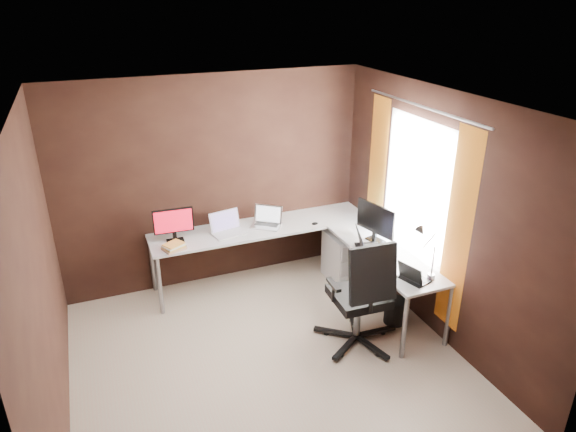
{
  "coord_description": "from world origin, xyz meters",
  "views": [
    {
      "loc": [
        -1.32,
        -3.75,
        3.32
      ],
      "look_at": [
        0.59,
        0.95,
        1.07
      ],
      "focal_mm": 32.0,
      "sensor_mm": 36.0,
      "label": 1
    }
  ],
  "objects_px": {
    "monitor_left": "(173,223)",
    "office_chair": "(360,313)",
    "wastebasket": "(395,311)",
    "book_stack": "(174,247)",
    "monitor_right": "(376,221)",
    "desk_lamp": "(425,246)",
    "laptop_black_small": "(413,277)",
    "laptop_black_big": "(366,247)",
    "laptop_white": "(227,228)",
    "laptop_silver": "(267,221)",
    "drawer_pedestal": "(345,257)"
  },
  "relations": [
    {
      "from": "desk_lamp",
      "to": "wastebasket",
      "type": "height_order",
      "value": "desk_lamp"
    },
    {
      "from": "laptop_white",
      "to": "office_chair",
      "type": "relative_size",
      "value": 0.34
    },
    {
      "from": "drawer_pedestal",
      "to": "wastebasket",
      "type": "xyz_separation_m",
      "value": [
        0.07,
        -1.03,
        -0.16
      ]
    },
    {
      "from": "laptop_black_small",
      "to": "office_chair",
      "type": "bearing_deg",
      "value": 52.34
    },
    {
      "from": "laptop_black_big",
      "to": "desk_lamp",
      "type": "xyz_separation_m",
      "value": [
        0.23,
        -0.68,
        0.29
      ]
    },
    {
      "from": "monitor_left",
      "to": "office_chair",
      "type": "distance_m",
      "value": 2.25
    },
    {
      "from": "desk_lamp",
      "to": "book_stack",
      "type": "bearing_deg",
      "value": 156.25
    },
    {
      "from": "monitor_right",
      "to": "laptop_white",
      "type": "distance_m",
      "value": 1.7
    },
    {
      "from": "laptop_white",
      "to": "monitor_left",
      "type": "bearing_deg",
      "value": 167.65
    },
    {
      "from": "laptop_black_big",
      "to": "monitor_right",
      "type": "bearing_deg",
      "value": -29.86
    },
    {
      "from": "laptop_white",
      "to": "office_chair",
      "type": "bearing_deg",
      "value": -70.27
    },
    {
      "from": "monitor_left",
      "to": "book_stack",
      "type": "distance_m",
      "value": 0.28
    },
    {
      "from": "monitor_left",
      "to": "laptop_white",
      "type": "distance_m",
      "value": 0.63
    },
    {
      "from": "laptop_silver",
      "to": "laptop_black_small",
      "type": "height_order",
      "value": "laptop_silver"
    },
    {
      "from": "laptop_white",
      "to": "laptop_silver",
      "type": "distance_m",
      "value": 0.49
    },
    {
      "from": "monitor_right",
      "to": "monitor_left",
      "type": "bearing_deg",
      "value": 52.53
    },
    {
      "from": "laptop_white",
      "to": "wastebasket",
      "type": "relative_size",
      "value": 1.5
    },
    {
      "from": "drawer_pedestal",
      "to": "monitor_right",
      "type": "xyz_separation_m",
      "value": [
        0.08,
        -0.49,
        0.68
      ]
    },
    {
      "from": "monitor_right",
      "to": "desk_lamp",
      "type": "height_order",
      "value": "desk_lamp"
    },
    {
      "from": "drawer_pedestal",
      "to": "laptop_black_big",
      "type": "distance_m",
      "value": 0.84
    },
    {
      "from": "drawer_pedestal",
      "to": "office_chair",
      "type": "relative_size",
      "value": 0.5
    },
    {
      "from": "monitor_right",
      "to": "book_stack",
      "type": "distance_m",
      "value": 2.23
    },
    {
      "from": "monitor_right",
      "to": "laptop_black_small",
      "type": "height_order",
      "value": "monitor_right"
    },
    {
      "from": "laptop_black_big",
      "to": "wastebasket",
      "type": "xyz_separation_m",
      "value": [
        0.2,
        -0.36,
        -0.65
      ]
    },
    {
      "from": "laptop_silver",
      "to": "laptop_black_small",
      "type": "relative_size",
      "value": 1.28
    },
    {
      "from": "monitor_left",
      "to": "desk_lamp",
      "type": "bearing_deg",
      "value": -35.72
    },
    {
      "from": "drawer_pedestal",
      "to": "monitor_left",
      "type": "xyz_separation_m",
      "value": [
        -1.99,
        0.36,
        0.65
      ]
    },
    {
      "from": "monitor_left",
      "to": "laptop_white",
      "type": "bearing_deg",
      "value": 2.17
    },
    {
      "from": "monitor_left",
      "to": "wastebasket",
      "type": "relative_size",
      "value": 1.62
    },
    {
      "from": "monitor_right",
      "to": "laptop_black_big",
      "type": "distance_m",
      "value": 0.34
    },
    {
      "from": "drawer_pedestal",
      "to": "monitor_left",
      "type": "height_order",
      "value": "monitor_left"
    },
    {
      "from": "book_stack",
      "to": "office_chair",
      "type": "height_order",
      "value": "office_chair"
    },
    {
      "from": "wastebasket",
      "to": "book_stack",
      "type": "bearing_deg",
      "value": 150.8
    },
    {
      "from": "monitor_left",
      "to": "monitor_right",
      "type": "xyz_separation_m",
      "value": [
        2.07,
        -0.85,
        0.03
      ]
    },
    {
      "from": "laptop_black_small",
      "to": "wastebasket",
      "type": "height_order",
      "value": "laptop_black_small"
    },
    {
      "from": "drawer_pedestal",
      "to": "book_stack",
      "type": "distance_m",
      "value": 2.1
    },
    {
      "from": "drawer_pedestal",
      "to": "office_chair",
      "type": "xyz_separation_m",
      "value": [
        -0.47,
        -1.19,
        0.05
      ]
    },
    {
      "from": "monitor_right",
      "to": "laptop_black_small",
      "type": "xyz_separation_m",
      "value": [
        -0.1,
        -0.88,
        -0.21
      ]
    },
    {
      "from": "laptop_silver",
      "to": "desk_lamp",
      "type": "xyz_separation_m",
      "value": [
        0.99,
        -1.71,
        0.29
      ]
    },
    {
      "from": "desk_lamp",
      "to": "office_chair",
      "type": "bearing_deg",
      "value": 175.81
    },
    {
      "from": "monitor_right",
      "to": "office_chair",
      "type": "distance_m",
      "value": 1.09
    },
    {
      "from": "laptop_silver",
      "to": "desk_lamp",
      "type": "height_order",
      "value": "desk_lamp"
    },
    {
      "from": "laptop_black_small",
      "to": "wastebasket",
      "type": "distance_m",
      "value": 0.73
    },
    {
      "from": "monitor_left",
      "to": "desk_lamp",
      "type": "height_order",
      "value": "desk_lamp"
    },
    {
      "from": "laptop_white",
      "to": "laptop_silver",
      "type": "xyz_separation_m",
      "value": [
        0.49,
        0.02,
        -0.0
      ]
    },
    {
      "from": "drawer_pedestal",
      "to": "laptop_silver",
      "type": "relative_size",
      "value": 1.43
    },
    {
      "from": "monitor_right",
      "to": "office_chair",
      "type": "bearing_deg",
      "value": 126.49
    },
    {
      "from": "laptop_white",
      "to": "drawer_pedestal",
      "type": "bearing_deg",
      "value": -24.88
    },
    {
      "from": "laptop_black_big",
      "to": "laptop_black_small",
      "type": "height_order",
      "value": "laptop_black_big"
    },
    {
      "from": "drawer_pedestal",
      "to": "desk_lamp",
      "type": "height_order",
      "value": "desk_lamp"
    }
  ]
}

